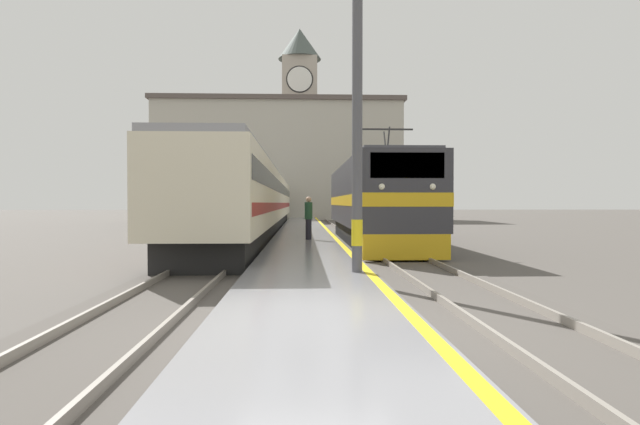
{
  "coord_description": "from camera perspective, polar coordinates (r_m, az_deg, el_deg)",
  "views": [
    {
      "loc": [
        -0.19,
        -7.3,
        1.87
      ],
      "look_at": [
        1.01,
        24.59,
        1.26
      ],
      "focal_mm": 28.0,
      "sensor_mm": 36.0,
      "label": 1
    }
  ],
  "objects": [
    {
      "name": "platform",
      "position": [
        32.35,
        -1.82,
        -1.96
      ],
      "size": [
        2.99,
        140.0,
        0.3
      ],
      "color": "gray",
      "rests_on": "ground"
    },
    {
      "name": "locomotive_train",
      "position": [
        23.13,
        6.03,
        1.23
      ],
      "size": [
        2.92,
        15.24,
        4.74
      ],
      "color": "black",
      "rests_on": "ground"
    },
    {
      "name": "person_on_platform",
      "position": [
        21.46,
        -1.32,
        -0.49
      ],
      "size": [
        0.34,
        0.34,
        1.85
      ],
      "color": "#23232D",
      "rests_on": "platform"
    },
    {
      "name": "clock_tower",
      "position": [
        65.86,
        -2.33,
        10.9
      ],
      "size": [
        5.51,
        5.51,
        24.42
      ],
      "color": "#ADA393",
      "rests_on": "ground"
    },
    {
      "name": "passenger_train",
      "position": [
        32.1,
        -6.94,
        1.39
      ],
      "size": [
        2.92,
        40.01,
        3.78
      ],
      "color": "black",
      "rests_on": "ground"
    },
    {
      "name": "ground_plane",
      "position": [
        37.35,
        -1.87,
        -1.78
      ],
      "size": [
        200.0,
        200.0,
        0.0
      ],
      "primitive_type": "plane",
      "color": "#514C47"
    },
    {
      "name": "station_building",
      "position": [
        58.52,
        -4.66,
        5.91
      ],
      "size": [
        27.94,
        9.47,
        13.52
      ],
      "color": "#B7B2A3",
      "rests_on": "ground"
    },
    {
      "name": "rail_track_far",
      "position": [
        32.47,
        -6.89,
        -2.16
      ],
      "size": [
        2.83,
        140.0,
        0.16
      ],
      "color": "#514C47",
      "rests_on": "ground"
    },
    {
      "name": "rail_track_near",
      "position": [
        32.52,
        3.66,
        -2.15
      ],
      "size": [
        2.84,
        140.0,
        0.16
      ],
      "color": "#514C47",
      "rests_on": "ground"
    },
    {
      "name": "catenary_mast",
      "position": [
        11.69,
        4.69,
        13.49
      ],
      "size": [
        2.32,
        0.26,
        8.18
      ],
      "color": "#4C4C51",
      "rests_on": "platform"
    }
  ]
}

